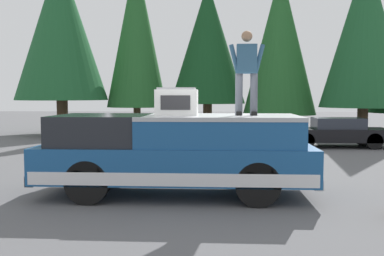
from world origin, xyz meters
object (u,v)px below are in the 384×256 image
object	(u,v)px
parked_car_black	(336,132)
compressor_unit	(177,102)
parked_car_silver	(207,132)
pickup_truck	(176,153)
person_on_truck_bed	(247,70)

from	to	relation	value
parked_car_black	compressor_unit	bearing A→B (deg)	147.59
parked_car_silver	pickup_truck	bearing A→B (deg)	177.34
pickup_truck	compressor_unit	world-z (taller)	compressor_unit
pickup_truck	compressor_unit	bearing A→B (deg)	-25.74
parked_car_black	parked_car_silver	bearing A→B (deg)	88.81
pickup_truck	parked_car_silver	bearing A→B (deg)	-2.66
compressor_unit	parked_car_black	world-z (taller)	compressor_unit
compressor_unit	person_on_truck_bed	xyz separation A→B (m)	(-0.02, -1.41, 0.62)
pickup_truck	parked_car_black	bearing A→B (deg)	-32.39
pickup_truck	person_on_truck_bed	xyz separation A→B (m)	(0.01, -1.42, 1.68)
pickup_truck	parked_car_black	distance (m)	10.32
parked_car_black	parked_car_silver	distance (m)	5.12
pickup_truck	parked_car_black	xyz separation A→B (m)	(8.71, -5.53, -0.29)
pickup_truck	compressor_unit	xyz separation A→B (m)	(0.02, -0.01, 1.05)
compressor_unit	parked_car_silver	xyz separation A→B (m)	(8.79, -0.40, -1.35)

